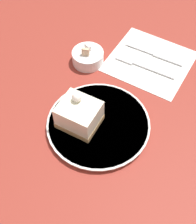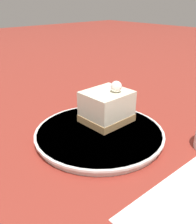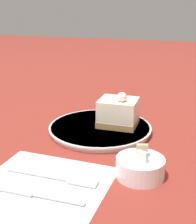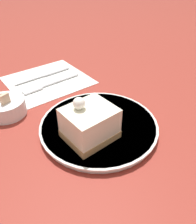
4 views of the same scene
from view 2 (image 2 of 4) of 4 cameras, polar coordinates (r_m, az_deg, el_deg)
The scene contains 3 objects.
ground_plane at distance 0.47m, azimuth -1.36°, elevation -6.56°, with size 4.00×4.00×0.00m, color maroon.
plate at distance 0.48m, azimuth -0.04°, elevation -4.74°, with size 0.24×0.24×0.01m.
cake_slice at distance 0.50m, azimuth 2.05°, elevation 1.30°, with size 0.08×0.09×0.09m.
Camera 2 is at (0.31, -0.26, 0.24)m, focal length 40.00 mm.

